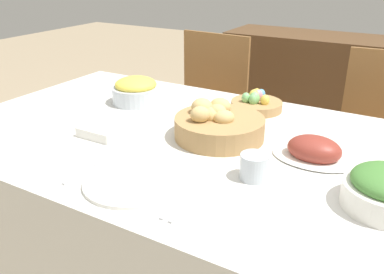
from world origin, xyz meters
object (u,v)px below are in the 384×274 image
egg_basket (256,103)px  butter_dish (100,132)px  sideboard (325,101)px  chair_far_right (381,149)px  fork (89,168)px  drinking_cup (254,167)px  knife (182,198)px  ham_platter (314,151)px  chair_far_left (203,113)px  spoon (193,202)px  pineapple_bowl (136,91)px  dinner_plate (132,181)px  bread_basket (218,125)px

egg_basket → butter_dish: (-0.35, -0.51, -0.01)m
sideboard → butter_dish: (-0.35, -1.79, 0.36)m
chair_far_right → sideboard: (-0.44, 0.80, -0.08)m
fork → drinking_cup: size_ratio=2.57×
fork → knife: 0.31m
ham_platter → chair_far_left: bearing=135.1°
spoon → butter_dish: size_ratio=1.48×
chair_far_left → butter_dish: size_ratio=6.97×
chair_far_right → knife: 1.27m
chair_far_right → spoon: (-0.33, -1.19, 0.27)m
pineapple_bowl → drinking_cup: 0.74m
ham_platter → butter_dish: bearing=-163.7°
dinner_plate → drinking_cup: 0.33m
chair_far_left → drinking_cup: 1.26m
sideboard → ham_platter: size_ratio=5.56×
dinner_plate → egg_basket: bearing=84.5°
chair_far_right → dinner_plate: size_ratio=3.63×
egg_basket → sideboard: bearing=89.9°
chair_far_right → fork: size_ratio=4.71×
dinner_plate → knife: (0.15, 0.00, -0.00)m
ham_platter → fork: 0.65m
chair_far_right → sideboard: bearing=114.5°
drinking_cup → dinner_plate: bearing=-145.2°
pineapple_bowl → bread_basket: bearing=-18.2°
chair_far_left → butter_dish: 1.05m
pineapple_bowl → chair_far_left: bearing=93.7°
bread_basket → chair_far_right: bearing=60.6°
chair_far_left → dinner_plate: bearing=-66.2°
chair_far_right → knife: chair_far_right is taller
fork → spoon: 0.34m
chair_far_left → ham_platter: size_ratio=3.87×
sideboard → drinking_cup: 1.85m
dinner_plate → ham_platter: bearing=45.5°
knife → drinking_cup: (0.11, 0.19, 0.03)m
ham_platter → knife: 0.44m
chair_far_right → drinking_cup: chair_far_right is taller
chair_far_right → spoon: bearing=-109.9°
fork → knife: same height
chair_far_right → butter_dish: 1.30m
bread_basket → egg_basket: (0.01, 0.31, -0.02)m
egg_basket → butter_dish: 0.62m
drinking_cup → chair_far_right: bearing=76.3°
chair_far_right → pineapple_bowl: bearing=-148.5°
bread_basket → butter_dish: 0.39m
sideboard → spoon: (0.12, -1.98, 0.35)m
chair_far_right → fork: 1.39m
bread_basket → ham_platter: bread_basket is taller
fork → ham_platter: bearing=34.0°
bread_basket → pineapple_bowl: bearing=161.8°
butter_dish → ham_platter: bearing=16.3°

